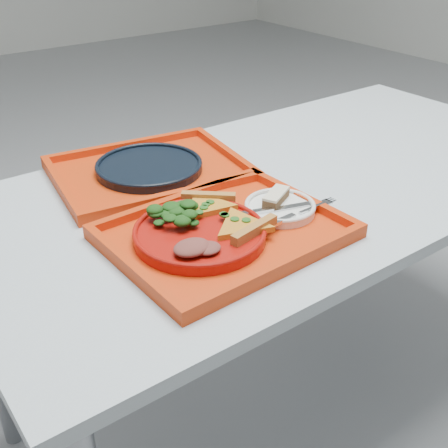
{
  "coord_description": "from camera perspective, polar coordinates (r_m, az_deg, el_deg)",
  "views": [
    {
      "loc": [
        -0.88,
        -0.92,
        1.34
      ],
      "look_at": [
        -0.31,
        -0.14,
        0.78
      ],
      "focal_mm": 45.0,
      "sensor_mm": 36.0,
      "label": 1
    }
  ],
  "objects": [
    {
      "name": "knife",
      "position": [
        1.18,
        5.64,
        1.63
      ],
      "size": [
        0.18,
        0.07,
        0.01
      ],
      "primitive_type": "cube",
      "rotation": [
        0.0,
        0.0,
        -0.3
      ],
      "color": "silver",
      "rests_on": "side_plate"
    },
    {
      "name": "dinner_plate",
      "position": [
        1.1,
        -2.48,
        -1.12
      ],
      "size": [
        0.26,
        0.26,
        0.02
      ],
      "primitive_type": "cylinder",
      "color": "#9B110A",
      "rests_on": "tray_main"
    },
    {
      "name": "tray_main",
      "position": [
        1.13,
        0.13,
        -1.13
      ],
      "size": [
        0.46,
        0.36,
        0.01
      ],
      "primitive_type": "cube",
      "rotation": [
        0.0,
        0.0,
        0.03
      ],
      "color": "red",
      "rests_on": "table"
    },
    {
      "name": "pizza_slice_a",
      "position": [
        1.1,
        1.76,
        0.03
      ],
      "size": [
        0.14,
        0.15,
        0.02
      ],
      "primitive_type": null,
      "rotation": [
        0.0,
        0.0,
        1.76
      ],
      "color": "yellow",
      "rests_on": "dinner_plate"
    },
    {
      "name": "table",
      "position": [
        1.43,
        6.69,
        2.22
      ],
      "size": [
        1.6,
        0.8,
        0.75
      ],
      "color": "#A8B4BD",
      "rests_on": "ground"
    },
    {
      "name": "meat_portion",
      "position": [
        1.02,
        -3.29,
        -2.4
      ],
      "size": [
        0.07,
        0.06,
        0.02
      ],
      "primitive_type": "ellipsoid",
      "color": "brown",
      "rests_on": "dinner_plate"
    },
    {
      "name": "ground",
      "position": [
        1.85,
        5.42,
        -16.68
      ],
      "size": [
        10.0,
        10.0,
        0.0
      ],
      "primitive_type": "plane",
      "color": "gray",
      "rests_on": "ground"
    },
    {
      "name": "tray_far",
      "position": [
        1.4,
        -7.57,
        5.16
      ],
      "size": [
        0.5,
        0.41,
        0.01
      ],
      "primitive_type": "cube",
      "rotation": [
        0.0,
        0.0,
        -0.15
      ],
      "color": "red",
      "rests_on": "table"
    },
    {
      "name": "pizza_slice_b",
      "position": [
        1.17,
        -1.76,
        2.01
      ],
      "size": [
        0.17,
        0.17,
        0.02
      ],
      "primitive_type": null,
      "rotation": [
        0.0,
        0.0,
        4.0
      ],
      "color": "yellow",
      "rests_on": "dinner_plate"
    },
    {
      "name": "navy_plate",
      "position": [
        1.4,
        -7.61,
        5.68
      ],
      "size": [
        0.26,
        0.26,
        0.02
      ],
      "primitive_type": "cylinder",
      "color": "black",
      "rests_on": "tray_far"
    },
    {
      "name": "dessert_bar",
      "position": [
        1.21,
        5.31,
        2.77
      ],
      "size": [
        0.09,
        0.07,
        0.02
      ],
      "rotation": [
        0.0,
        0.0,
        0.48
      ],
      "color": "#452F17",
      "rests_on": "side_plate"
    },
    {
      "name": "salad_heap",
      "position": [
        1.11,
        -4.63,
        1.15
      ],
      "size": [
        0.1,
        0.09,
        0.05
      ],
      "primitive_type": "ellipsoid",
      "color": "black",
      "rests_on": "dinner_plate"
    },
    {
      "name": "side_plate",
      "position": [
        1.2,
        5.7,
        1.53
      ],
      "size": [
        0.15,
        0.15,
        0.01
      ],
      "primitive_type": "cylinder",
      "color": "white",
      "rests_on": "tray_main"
    },
    {
      "name": "fork",
      "position": [
        1.17,
        7.64,
        1.12
      ],
      "size": [
        0.19,
        0.03,
        0.01
      ],
      "primitive_type": "cube",
      "rotation": [
        0.0,
        0.0,
        0.03
      ],
      "color": "silver",
      "rests_on": "side_plate"
    }
  ]
}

